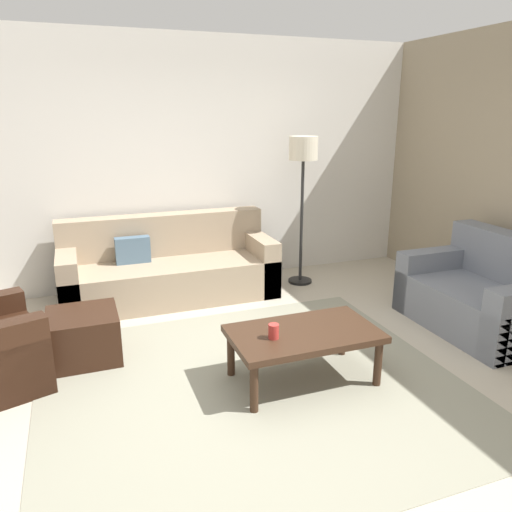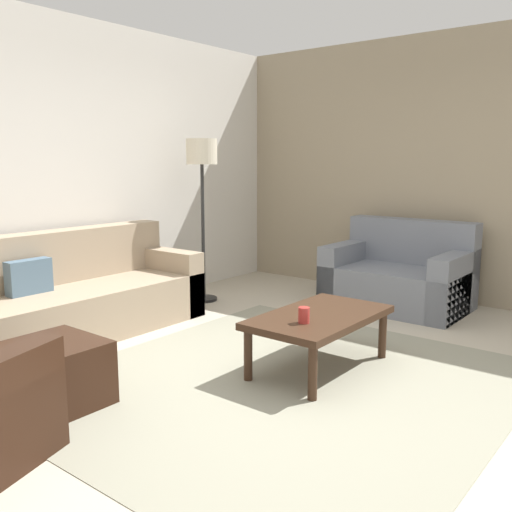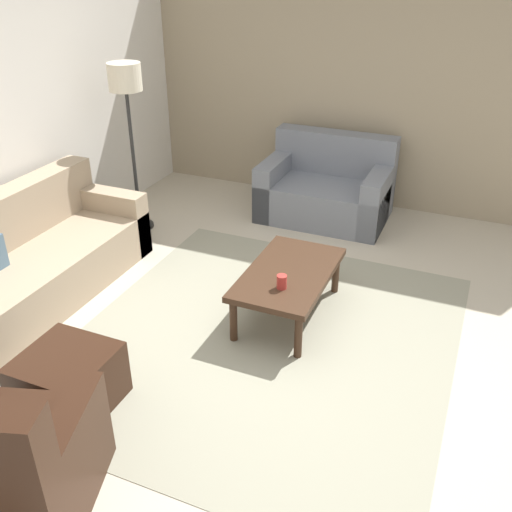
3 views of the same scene
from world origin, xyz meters
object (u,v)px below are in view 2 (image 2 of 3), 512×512
coffee_table (319,321)px  cup (304,315)px  couch_main (70,299)px  lamp_standing (202,168)px  ottoman (52,375)px  couch_loveseat (401,278)px

coffee_table → cup: cup is taller
couch_main → lamp_standing: lamp_standing is taller
couch_main → lamp_standing: size_ratio=1.32×
couch_main → cup: couch_main is taller
coffee_table → couch_main: bearing=105.9°
couch_main → coffee_table: bearing=-74.1°
ottoman → coffee_table: size_ratio=0.51×
coffee_table → lamp_standing: bearing=65.2°
cup → ottoman: bearing=142.7°
cup → coffee_table: bearing=8.2°
couch_main → cup: size_ratio=20.85×
ottoman → couch_loveseat: bearing=-10.3°
cup → lamp_standing: (1.20, 2.08, 0.94)m
ottoman → lamp_standing: lamp_standing is taller
couch_loveseat → cup: bearing=-172.0°
couch_loveseat → couch_main: bearing=144.9°
couch_main → lamp_standing: 1.92m
coffee_table → lamp_standing: 2.48m
couch_loveseat → ottoman: (-3.59, 0.66, -0.10)m
couch_main → cup: (0.36, -2.19, 0.17)m
couch_loveseat → coffee_table: 2.07m
ottoman → lamp_standing: size_ratio=0.33×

